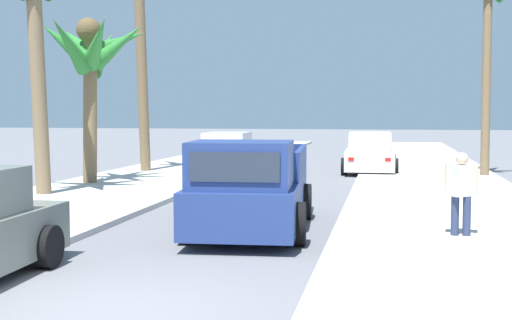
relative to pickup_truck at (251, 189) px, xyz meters
name	(u,v)px	position (x,y,z in m)	size (l,w,h in m)	color
ground_plane	(99,316)	(-0.61, -5.70, -0.81)	(160.00, 160.00, 0.00)	slate
sidewalk_left	(124,186)	(-5.19, 6.30, -0.75)	(4.73, 60.00, 0.12)	beige
sidewalk_right	(438,193)	(3.97, 6.30, -0.75)	(4.73, 60.00, 0.12)	beige
curb_left	(154,187)	(-4.22, 6.30, -0.76)	(0.16, 60.00, 0.10)	silver
curb_right	(402,193)	(3.00, 6.30, -0.76)	(0.16, 60.00, 0.10)	silver
pickup_truck	(251,189)	(0.00, 0.00, 0.00)	(2.50, 5.34, 1.80)	navy
car_left_near	(227,155)	(-3.24, 11.48, -0.10)	(2.15, 4.31, 1.54)	silver
car_left_mid	(370,154)	(1.94, 13.05, -0.10)	(2.09, 4.29, 1.54)	silver
palm_tree_left_back	(93,53)	(-6.32, 6.80, 3.28)	(3.36, 4.07, 5.18)	brown
pedestrian	(461,191)	(3.87, -0.42, 0.10)	(0.57, 0.41, 1.59)	navy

